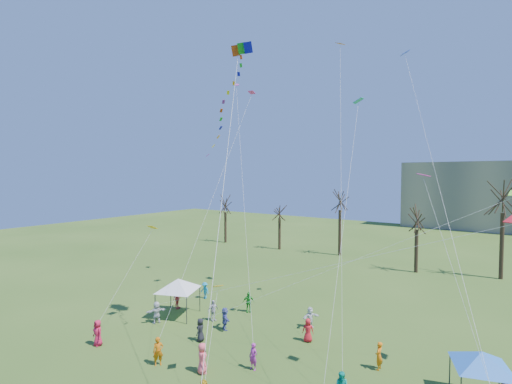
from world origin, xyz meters
The scene contains 6 objects.
bare_tree_row centered at (2.75, 36.88, 7.09)m, with size 68.20×8.94×12.03m.
big_box_kite centered at (-3.85, 6.04, 16.57)m, with size 3.63×5.79×21.37m.
canopy_tent_white centered at (-10.96, 7.94, 2.73)m, with size 4.00×4.00×3.22m.
canopy_tent_blue centered at (10.90, 8.83, 2.39)m, with size 3.58×3.58×2.82m.
festival_crowd centered at (-2.01, 6.13, 0.86)m, with size 25.49×13.61×1.85m.
small_kites_aloft centered at (0.33, 11.25, 14.09)m, with size 25.59×18.59×33.24m.
Camera 1 is at (11.55, -12.85, 12.02)m, focal length 25.00 mm.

